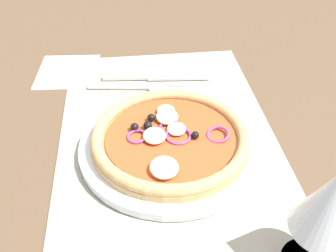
{
  "coord_description": "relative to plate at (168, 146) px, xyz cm",
  "views": [
    {
      "loc": [
        47.39,
        -5.44,
        39.76
      ],
      "look_at": [
        1.19,
        0.0,
        2.63
      ],
      "focal_mm": 42.21,
      "sensor_mm": 36.0,
      "label": 1
    }
  ],
  "objects": [
    {
      "name": "knife",
      "position": [
        -20.22,
        0.37,
        -0.36
      ],
      "size": [
        3.39,
        20.07,
        0.62
      ],
      "rotation": [
        0.0,
        0.0,
        1.48
      ],
      "color": "silver",
      "rests_on": "placemat"
    },
    {
      "name": "placemat",
      "position": [
        -3.97,
        0.34,
        -0.82
      ],
      "size": [
        51.44,
        33.27,
        0.4
      ],
      "primitive_type": "cube",
      "color": "#A39984",
      "rests_on": "ground_plane"
    },
    {
      "name": "plate",
      "position": [
        0.0,
        0.0,
        0.0
      ],
      "size": [
        26.76,
        26.76,
        1.23
      ],
      "primitive_type": "cylinder",
      "color": "white",
      "rests_on": "placemat"
    },
    {
      "name": "napkin",
      "position": [
        -25.17,
        -16.71,
        -0.84
      ],
      "size": [
        13.45,
        12.29,
        0.36
      ],
      "primitive_type": "cube",
      "rotation": [
        0.0,
        0.0,
        -0.08
      ],
      "color": "silver",
      "rests_on": "ground_plane"
    },
    {
      "name": "fork",
      "position": [
        -17.02,
        -2.54,
        -0.4
      ],
      "size": [
        3.86,
        18.04,
        0.44
      ],
      "rotation": [
        0.0,
        0.0,
        1.44
      ],
      "color": "silver",
      "rests_on": "placemat"
    },
    {
      "name": "pizza",
      "position": [
        0.01,
        -0.01,
        1.72
      ],
      "size": [
        23.1,
        23.1,
        2.62
      ],
      "color": "tan",
      "rests_on": "plate"
    },
    {
      "name": "ground_plane",
      "position": [
        -3.97,
        0.34,
        -2.22
      ],
      "size": [
        190.0,
        140.0,
        2.4
      ],
      "primitive_type": "cube",
      "color": "brown"
    },
    {
      "name": "wine_glass",
      "position": [
        20.38,
        13.62,
        9.21
      ],
      "size": [
        7.2,
        7.2,
        14.9
      ],
      "color": "silver",
      "rests_on": "ground_plane"
    }
  ]
}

